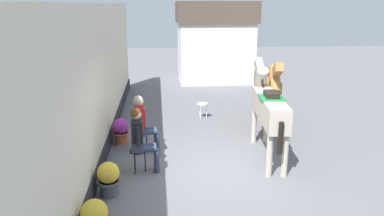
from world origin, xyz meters
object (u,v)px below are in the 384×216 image
(spare_stool_white, at_px, (202,105))
(flower_planter_farthest, at_px, (121,130))
(saddled_horse_near, at_px, (268,107))
(seated_visitor_far, at_px, (143,121))
(flower_planter_inner_near, at_px, (109,178))
(seated_visitor_near, at_px, (140,137))
(saddled_horse_far, at_px, (267,86))

(spare_stool_white, bearing_deg, flower_planter_farthest, -139.32)
(flower_planter_farthest, relative_size, spare_stool_white, 1.39)
(spare_stool_white, bearing_deg, saddled_horse_near, -70.07)
(seated_visitor_far, xyz_separation_m, flower_planter_inner_near, (-0.56, -1.98, -0.44))
(flower_planter_inner_near, bearing_deg, seated_visitor_far, 74.13)
(seated_visitor_near, xyz_separation_m, flower_planter_inner_near, (-0.55, -0.94, -0.44))
(flower_planter_inner_near, distance_m, spare_stool_white, 5.17)
(seated_visitor_far, distance_m, spare_stool_white, 3.19)
(flower_planter_inner_near, xyz_separation_m, spare_stool_white, (2.26, 4.65, 0.07))
(saddled_horse_near, bearing_deg, seated_visitor_far, 171.76)
(seated_visitor_far, height_order, saddled_horse_far, saddled_horse_far)
(seated_visitor_near, relative_size, saddled_horse_far, 0.47)
(seated_visitor_far, relative_size, flower_planter_farthest, 2.17)
(seated_visitor_far, bearing_deg, saddled_horse_near, -8.24)
(seated_visitor_far, xyz_separation_m, spare_stool_white, (1.70, 2.67, -0.38))
(seated_visitor_far, distance_m, saddled_horse_far, 3.92)
(seated_visitor_near, distance_m, spare_stool_white, 4.10)
(seated_visitor_near, bearing_deg, flower_planter_farthest, 108.24)
(saddled_horse_near, height_order, saddled_horse_far, same)
(seated_visitor_near, distance_m, saddled_horse_near, 2.92)
(saddled_horse_far, bearing_deg, seated_visitor_near, -140.31)
(seated_visitor_near, distance_m, flower_planter_farthest, 1.88)
(saddled_horse_far, bearing_deg, flower_planter_inner_near, -136.43)
(seated_visitor_near, distance_m, saddled_horse_far, 4.51)
(flower_planter_inner_near, height_order, spare_stool_white, flower_planter_inner_near)
(saddled_horse_far, distance_m, spare_stool_white, 2.08)
(saddled_horse_near, relative_size, spare_stool_white, 6.51)
(seated_visitor_near, xyz_separation_m, spare_stool_white, (1.71, 3.70, -0.38))
(flower_planter_farthest, bearing_deg, flower_planter_inner_near, -89.54)
(flower_planter_farthest, bearing_deg, spare_stool_white, 40.68)
(seated_visitor_near, xyz_separation_m, flower_planter_farthest, (-0.57, 1.74, -0.44))
(seated_visitor_near, xyz_separation_m, saddled_horse_near, (2.83, 0.62, 0.38))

